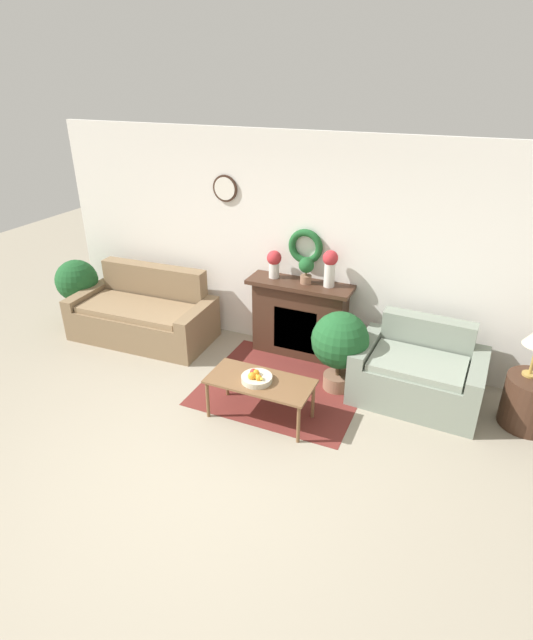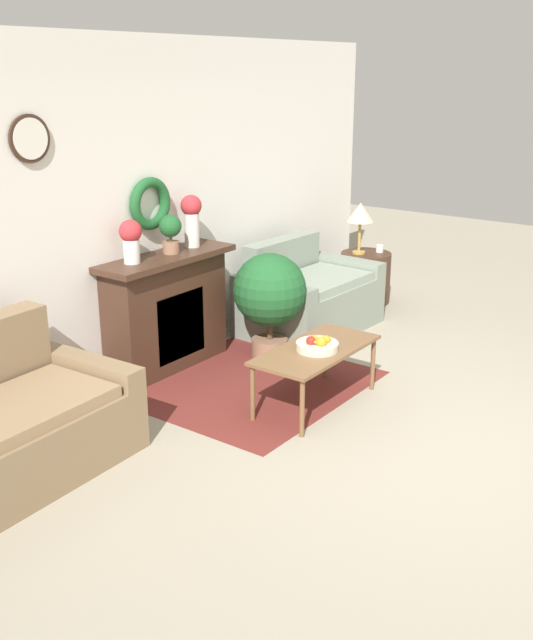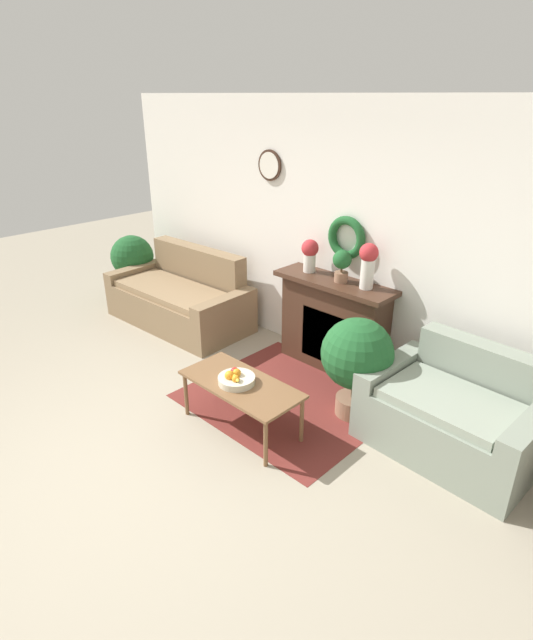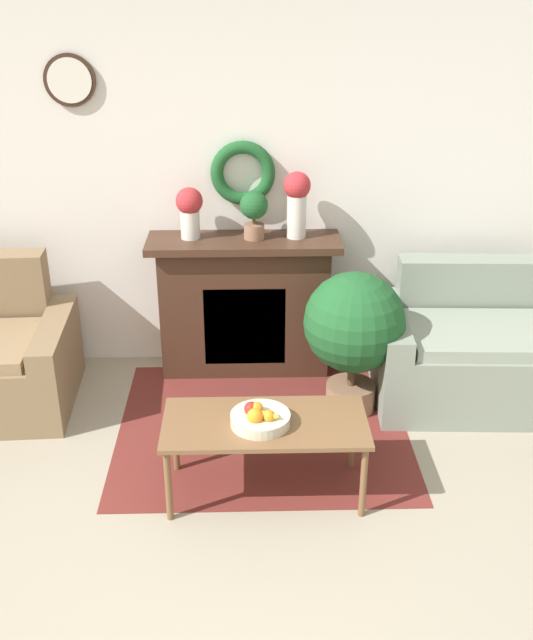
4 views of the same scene
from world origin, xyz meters
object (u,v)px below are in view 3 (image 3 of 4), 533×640
object	(u,v)px
vase_on_mantel_left	(310,253)
fireplace	(333,324)
coffee_table	(241,387)
vase_on_mantel_right	(368,262)
couch_left	(181,299)
potted_plant_floor_by_couch	(133,259)
loveseat_right	(453,415)
potted_plant_floor_by_loveseat	(357,357)
fruit_bowl	(236,379)
potted_plant_on_mantel	(342,263)

from	to	relation	value
vase_on_mantel_left	fireplace	bearing A→B (deg)	-0.92
coffee_table	vase_on_mantel_right	world-z (taller)	vase_on_mantel_right
couch_left	potted_plant_floor_by_couch	size ratio (longest dim) A/B	2.11
loveseat_right	potted_plant_floor_by_loveseat	xyz separation A→B (m)	(-0.85, -0.16, 0.27)
fruit_bowl	vase_on_mantel_left	distance (m)	1.67
coffee_table	vase_on_mantel_left	bearing A→B (deg)	107.87
fruit_bowl	potted_plant_floor_by_loveseat	xyz separation A→B (m)	(0.61, 0.88, 0.09)
potted_plant_on_mantel	coffee_table	bearing A→B (deg)	-88.49
loveseat_right	potted_plant_on_mantel	world-z (taller)	potted_plant_on_mantel
fruit_bowl	potted_plant_on_mantel	world-z (taller)	potted_plant_on_mantel
couch_left	potted_plant_floor_by_loveseat	distance (m)	2.79
potted_plant_floor_by_couch	vase_on_mantel_right	bearing A→B (deg)	5.98
coffee_table	potted_plant_floor_by_couch	size ratio (longest dim) A/B	1.20
potted_plant_floor_by_loveseat	vase_on_mantel_left	bearing A→B (deg)	150.97
fireplace	coffee_table	xyz separation A→B (m)	(0.11, -1.42, -0.09)
vase_on_mantel_right	potted_plant_on_mantel	bearing A→B (deg)	-175.95
coffee_table	vase_on_mantel_right	size ratio (longest dim) A/B	2.45
vase_on_mantel_left	potted_plant_floor_by_couch	world-z (taller)	vase_on_mantel_left
fruit_bowl	vase_on_mantel_right	distance (m)	1.66
fruit_bowl	potted_plant_floor_by_couch	world-z (taller)	potted_plant_floor_by_couch
vase_on_mantel_left	couch_left	bearing A→B (deg)	-166.27
fireplace	coffee_table	distance (m)	1.43
fireplace	fruit_bowl	world-z (taller)	fireplace
fireplace	potted_plant_on_mantel	world-z (taller)	potted_plant_on_mantel
vase_on_mantel_left	potted_plant_floor_by_loveseat	world-z (taller)	vase_on_mantel_left
coffee_table	vase_on_mantel_right	bearing A→B (deg)	80.27
vase_on_mantel_left	potted_plant_on_mantel	distance (m)	0.42
fruit_bowl	potted_plant_floor_by_loveseat	bearing A→B (deg)	55.43
coffee_table	potted_plant_floor_by_loveseat	world-z (taller)	potted_plant_floor_by_loveseat
vase_on_mantel_left	potted_plant_on_mantel	bearing A→B (deg)	-2.70
fireplace	potted_plant_floor_by_couch	size ratio (longest dim) A/B	1.43
fireplace	vase_on_mantel_left	world-z (taller)	vase_on_mantel_left
fruit_bowl	vase_on_mantel_left	size ratio (longest dim) A/B	0.92
potted_plant_floor_by_loveseat	coffee_table	bearing A→B (deg)	-124.17
fireplace	vase_on_mantel_left	xyz separation A→B (m)	(-0.35, 0.01, 0.69)
couch_left	fruit_bowl	bearing A→B (deg)	-28.25
couch_left	loveseat_right	distance (m)	3.62
loveseat_right	potted_plant_floor_by_loveseat	bearing A→B (deg)	-166.69
vase_on_mantel_right	couch_left	bearing A→B (deg)	-170.16
couch_left	coffee_table	world-z (taller)	couch_left
couch_left	loveseat_right	size ratio (longest dim) A/B	1.39
loveseat_right	fruit_bowl	world-z (taller)	loveseat_right
vase_on_mantel_right	potted_plant_floor_by_loveseat	bearing A→B (deg)	-59.98
fireplace	vase_on_mantel_right	world-z (taller)	vase_on_mantel_right
potted_plant_floor_by_couch	potted_plant_floor_by_loveseat	distance (m)	3.93
vase_on_mantel_left	potted_plant_floor_by_couch	xyz separation A→B (m)	(-2.89, -0.38, -0.61)
vase_on_mantel_right	vase_on_mantel_left	bearing A→B (deg)	180.00
loveseat_right	potted_plant_on_mantel	distance (m)	1.75
fireplace	loveseat_right	size ratio (longest dim) A/B	0.94
fruit_bowl	potted_plant_on_mantel	distance (m)	1.59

